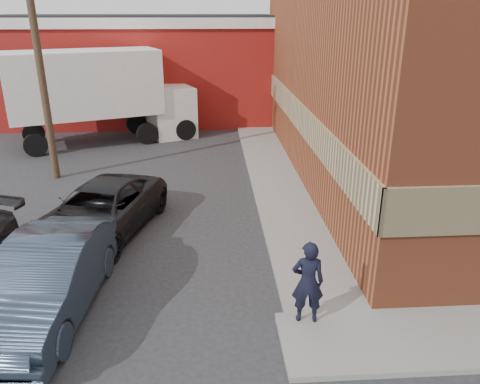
# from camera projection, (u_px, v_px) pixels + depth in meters

# --- Properties ---
(ground) EXTENTS (90.00, 90.00, 0.00)m
(ground) POSITION_uv_depth(u_px,v_px,m) (299.00, 317.00, 9.56)
(ground) COLOR #28282B
(ground) RESTS_ON ground
(sidewalk_west) EXTENTS (1.80, 18.00, 0.12)m
(sidewalk_west) POSITION_uv_depth(u_px,v_px,m) (272.00, 172.00, 17.93)
(sidewalk_west) COLOR gray
(sidewalk_west) RESTS_ON ground
(warehouse) EXTENTS (16.30, 8.30, 5.60)m
(warehouse) POSITION_uv_depth(u_px,v_px,m) (134.00, 67.00, 26.76)
(warehouse) COLOR maroon
(warehouse) RESTS_ON ground
(utility_pole) EXTENTS (2.00, 0.26, 9.00)m
(utility_pole) POSITION_uv_depth(u_px,v_px,m) (37.00, 45.00, 15.74)
(utility_pole) COLOR #4F3A27
(utility_pole) RESTS_ON ground
(man) EXTENTS (0.66, 0.47, 1.72)m
(man) POSITION_uv_depth(u_px,v_px,m) (308.00, 282.00, 8.97)
(man) COLOR black
(man) RESTS_ON sidewalk_south
(sedan) EXTENTS (2.04, 4.89, 1.57)m
(sedan) POSITION_uv_depth(u_px,v_px,m) (47.00, 279.00, 9.43)
(sedan) COLOR #303D50
(sedan) RESTS_ON ground
(suv_a) EXTENTS (3.58, 5.44, 1.39)m
(suv_a) POSITION_uv_depth(u_px,v_px,m) (100.00, 211.00, 12.83)
(suv_a) COLOR black
(suv_a) RESTS_ON ground
(box_truck) EXTENTS (8.85, 5.37, 4.20)m
(box_truck) POSITION_uv_depth(u_px,v_px,m) (104.00, 90.00, 21.31)
(box_truck) COLOR white
(box_truck) RESTS_ON ground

